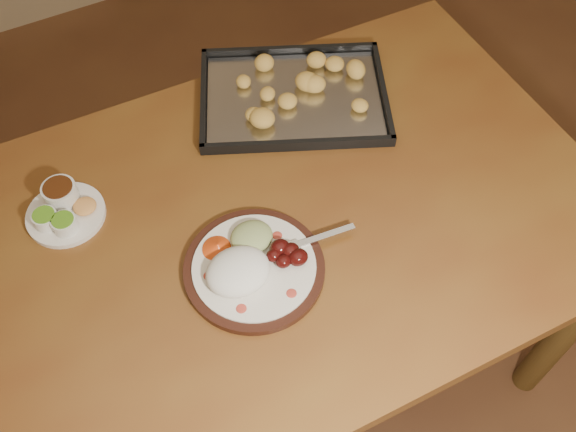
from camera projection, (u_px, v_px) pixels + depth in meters
ground at (364, 352)px, 1.94m from camera, size 4.00×4.00×0.00m
dining_table at (251, 252)px, 1.38m from camera, size 1.53×0.94×0.75m
dinner_plate at (250, 265)px, 1.23m from camera, size 0.35×0.27×0.06m
condiment_saucer at (63, 209)px, 1.30m from camera, size 0.16×0.16×0.05m
baking_tray at (293, 95)px, 1.49m from camera, size 0.52×0.47×0.05m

